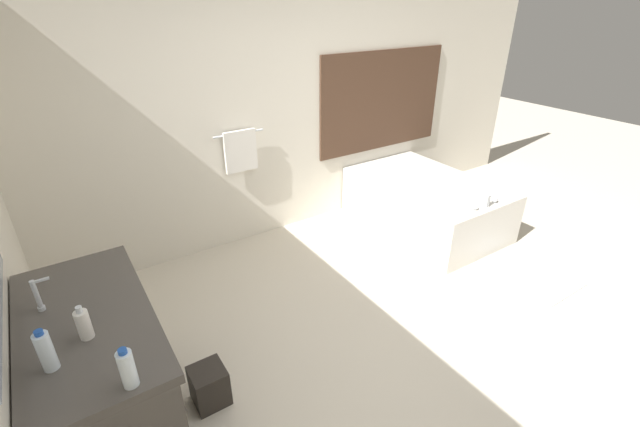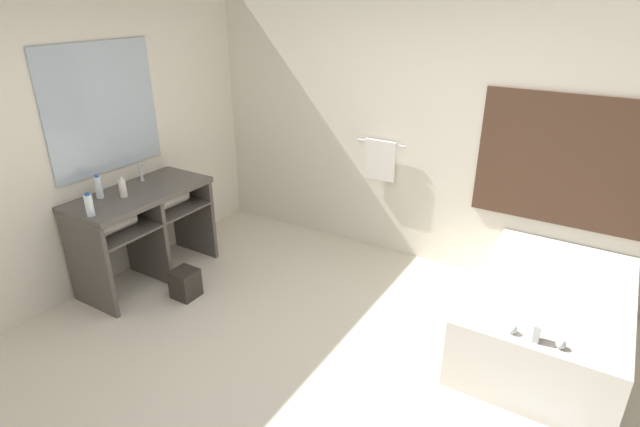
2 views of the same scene
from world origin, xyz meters
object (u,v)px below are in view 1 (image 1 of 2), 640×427
at_px(soap_dispenser, 84,324).
at_px(bathtub, 426,201).
at_px(waste_bin, 209,386).
at_px(water_bottle_1, 46,351).
at_px(water_bottle_2, 127,369).

bearing_deg(soap_dispenser, bathtub, 16.75).
distance_m(bathtub, waste_bin, 2.99).
bearing_deg(water_bottle_1, bathtub, 17.86).
height_order(bathtub, water_bottle_1, water_bottle_1).
xyz_separation_m(water_bottle_2, soap_dispenser, (-0.11, 0.40, -0.01)).
xyz_separation_m(water_bottle_1, soap_dispenser, (0.16, 0.12, -0.02)).
bearing_deg(water_bottle_2, soap_dispenser, 105.54).
height_order(water_bottle_2, soap_dispenser, water_bottle_2).
distance_m(water_bottle_1, water_bottle_2, 0.39).
xyz_separation_m(soap_dispenser, waste_bin, (0.53, 0.08, -0.83)).
bearing_deg(soap_dispenser, water_bottle_2, -74.46).
bearing_deg(water_bottle_1, soap_dispenser, 38.05).
distance_m(water_bottle_2, soap_dispenser, 0.42).
bearing_deg(soap_dispenser, waste_bin, 8.80).
distance_m(water_bottle_1, waste_bin, 1.11).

